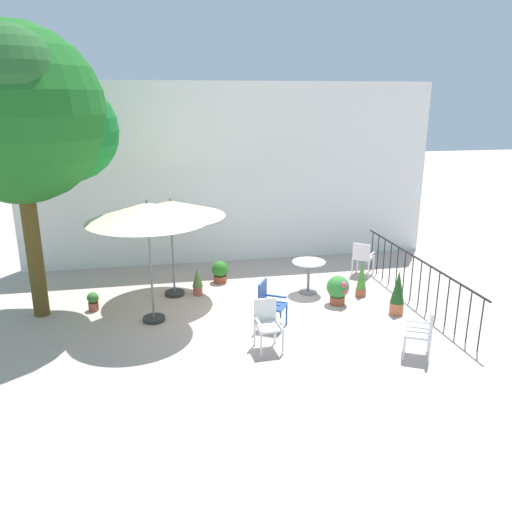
{
  "coord_description": "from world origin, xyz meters",
  "views": [
    {
      "loc": [
        -2.01,
        -9.52,
        4.26
      ],
      "look_at": [
        0.0,
        0.53,
        1.1
      ],
      "focal_mm": 36.18,
      "sensor_mm": 36.0,
      "label": 1
    }
  ],
  "objects": [
    {
      "name": "ground_plane",
      "position": [
        0.0,
        0.0,
        0.0
      ],
      "size": [
        60.0,
        60.0,
        0.0
      ],
      "primitive_type": "plane",
      "color": "#B9A499"
    },
    {
      "name": "villa_facade",
      "position": [
        0.0,
        3.9,
        2.33
      ],
      "size": [
        10.85,
        0.3,
        4.66
      ],
      "primitive_type": "cube",
      "color": "white",
      "rests_on": "ground"
    },
    {
      "name": "terrace_railing",
      "position": [
        3.39,
        -0.0,
        0.68
      ],
      "size": [
        0.03,
        4.97,
        1.01
      ],
      "color": "black",
      "rests_on": "ground"
    },
    {
      "name": "shade_tree",
      "position": [
        -4.34,
        0.93,
        3.98
      ],
      "size": [
        3.43,
        3.26,
        5.6
      ],
      "color": "#53411B",
      "rests_on": "ground"
    },
    {
      "name": "patio_umbrella_0",
      "position": [
        -2.15,
        0.14,
        2.19
      ],
      "size": [
        2.31,
        2.31,
        2.45
      ],
      "color": "#2D2D2D",
      "rests_on": "ground"
    },
    {
      "name": "patio_umbrella_1",
      "position": [
        -1.68,
        1.47,
        1.97
      ],
      "size": [
        2.35,
        2.35,
        2.21
      ],
      "color": "#2D2D2D",
      "rests_on": "ground"
    },
    {
      "name": "cafe_table_0",
      "position": [
        1.31,
        1.02,
        0.52
      ],
      "size": [
        0.75,
        0.75,
        0.74
      ],
      "color": "white",
      "rests_on": "ground"
    },
    {
      "name": "patio_chair_0",
      "position": [
        2.32,
        -2.28,
        0.5
      ],
      "size": [
        0.6,
        0.61,
        0.88
      ],
      "color": "silver",
      "rests_on": "ground"
    },
    {
      "name": "patio_chair_1",
      "position": [
        2.97,
        1.92,
        0.5
      ],
      "size": [
        0.65,
        0.65,
        0.85
      ],
      "color": "white",
      "rests_on": "ground"
    },
    {
      "name": "patio_chair_2",
      "position": [
        -0.19,
        -1.44,
        0.51
      ],
      "size": [
        0.45,
        0.52,
        0.88
      ],
      "color": "silver",
      "rests_on": "ground"
    },
    {
      "name": "patio_chair_3",
      "position": [
        0.02,
        -0.59,
        0.52
      ],
      "size": [
        0.63,
        0.63,
        0.91
      ],
      "color": "#264A8F",
      "rests_on": "ground"
    },
    {
      "name": "potted_plant_0",
      "position": [
        -1.17,
        1.37,
        0.34
      ],
      "size": [
        0.24,
        0.24,
        0.64
      ],
      "color": "#A9513C",
      "rests_on": "ground"
    },
    {
      "name": "potted_plant_1",
      "position": [
        -3.38,
        0.93,
        0.21
      ],
      "size": [
        0.26,
        0.24,
        0.4
      ],
      "color": "#A04F38",
      "rests_on": "ground"
    },
    {
      "name": "potted_plant_2",
      "position": [
        2.73,
        -0.5,
        0.46
      ],
      "size": [
        0.28,
        0.28,
        0.93
      ],
      "color": "#C46841",
      "rests_on": "ground"
    },
    {
      "name": "potted_plant_3",
      "position": [
        1.73,
        0.24,
        0.35
      ],
      "size": [
        0.48,
        0.5,
        0.63
      ],
      "color": "#974B2F",
      "rests_on": "ground"
    },
    {
      "name": "potted_plant_4",
      "position": [
        2.41,
        0.6,
        0.4
      ],
      "size": [
        0.24,
        0.24,
        0.84
      ],
      "color": "#AF583A",
      "rests_on": "ground"
    },
    {
      "name": "potted_plant_5",
      "position": [
        -0.57,
        2.11,
        0.28
      ],
      "size": [
        0.39,
        0.39,
        0.53
      ],
      "color": "#99442E",
      "rests_on": "ground"
    }
  ]
}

